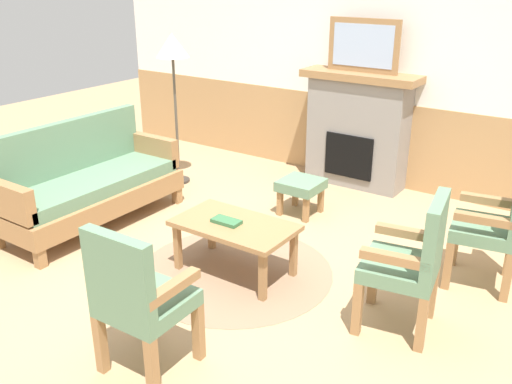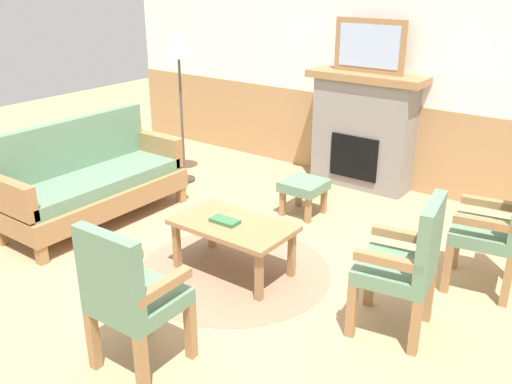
% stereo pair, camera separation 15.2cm
% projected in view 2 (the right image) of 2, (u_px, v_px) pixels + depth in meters
% --- Properties ---
extents(ground_plane, '(14.00, 14.00, 0.00)m').
position_uv_depth(ground_plane, '(231.00, 265.00, 4.67)').
color(ground_plane, tan).
extents(wall_back, '(7.20, 0.14, 2.70)m').
position_uv_depth(wall_back, '(378.00, 67.00, 6.12)').
color(wall_back, white).
rests_on(wall_back, ground_plane).
extents(fireplace, '(1.30, 0.44, 1.28)m').
position_uv_depth(fireplace, '(363.00, 130.00, 6.17)').
color(fireplace, gray).
rests_on(fireplace, ground_plane).
extents(framed_picture, '(0.80, 0.04, 0.56)m').
position_uv_depth(framed_picture, '(369.00, 46.00, 5.84)').
color(framed_picture, olive).
rests_on(framed_picture, fireplace).
extents(couch, '(0.70, 1.80, 0.98)m').
position_uv_depth(couch, '(92.00, 182.00, 5.37)').
color(couch, olive).
rests_on(couch, ground_plane).
extents(coffee_table, '(0.96, 0.56, 0.44)m').
position_uv_depth(coffee_table, '(233.00, 229.00, 4.43)').
color(coffee_table, olive).
rests_on(coffee_table, ground_plane).
extents(round_rug, '(1.60, 1.60, 0.01)m').
position_uv_depth(round_rug, '(234.00, 271.00, 4.57)').
color(round_rug, '#896B51').
rests_on(round_rug, ground_plane).
extents(book_on_table, '(0.24, 0.13, 0.03)m').
position_uv_depth(book_on_table, '(225.00, 221.00, 4.41)').
color(book_on_table, '#33663D').
rests_on(book_on_table, coffee_table).
extents(footstool, '(0.40, 0.40, 0.36)m').
position_uv_depth(footstool, '(304.00, 188.00, 5.54)').
color(footstool, olive).
rests_on(footstool, ground_plane).
extents(armchair_near_fireplace, '(0.55, 0.55, 0.98)m').
position_uv_depth(armchair_near_fireplace, '(407.00, 261.00, 3.63)').
color(armchair_near_fireplace, olive).
rests_on(armchair_near_fireplace, ground_plane).
extents(armchair_by_window_left, '(0.55, 0.55, 0.98)m').
position_uv_depth(armchair_by_window_left, '(497.00, 225.00, 4.14)').
color(armchair_by_window_left, olive).
rests_on(armchair_by_window_left, ground_plane).
extents(armchair_front_left, '(0.49, 0.49, 0.98)m').
position_uv_depth(armchair_front_left, '(129.00, 293.00, 3.27)').
color(armchair_front_left, olive).
rests_on(armchair_front_left, ground_plane).
extents(floor_lamp_by_couch, '(0.36, 0.36, 1.68)m').
position_uv_depth(floor_lamp_by_couch, '(179.00, 55.00, 6.00)').
color(floor_lamp_by_couch, '#332D28').
rests_on(floor_lamp_by_couch, ground_plane).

